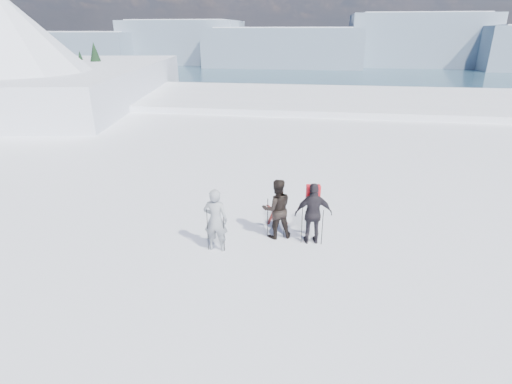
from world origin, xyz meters
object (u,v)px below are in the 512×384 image
Objects in this scene: skier_grey at (216,220)px; skier_dark at (277,209)px; skier_pack at (313,214)px; skis_loose at (275,214)px.

skier_grey is 1.01× the size of skier_dark.
skier_grey is at bearing 13.89° from skier_dark.
skier_grey is 2.97m from skier_pack.
skis_loose is (-1.38, 1.87, -0.97)m from skier_pack.
skier_grey is at bearing -117.81° from skis_loose.
skier_pack is 1.15× the size of skis_loose.
skis_loose is (-0.24, 1.67, -0.96)m from skier_dark.
skis_loose is (1.46, 2.76, -0.97)m from skier_grey.
skier_pack is at bearing -53.53° from skis_loose.
skier_pack is (1.14, -0.20, 0.00)m from skier_dark.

